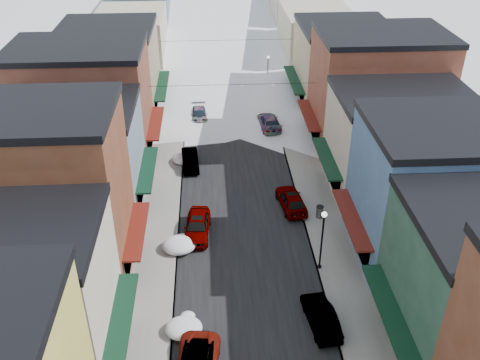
{
  "coord_description": "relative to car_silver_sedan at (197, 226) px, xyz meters",
  "views": [
    {
      "loc": [
        -2.26,
        -9.73,
        25.27
      ],
      "look_at": [
        0.0,
        27.53,
        2.76
      ],
      "focal_mm": 40.0,
      "sensor_mm": 36.0,
      "label": 1
    }
  ],
  "objects": [
    {
      "name": "road",
      "position": [
        3.53,
        35.94,
        -0.8
      ],
      "size": [
        10.0,
        160.0,
        0.01
      ],
      "primitive_type": "cube",
      "color": "black",
      "rests_on": "ground"
    },
    {
      "name": "sidewalk_left",
      "position": [
        -3.07,
        35.94,
        -0.73
      ],
      "size": [
        3.2,
        160.0,
        0.15
      ],
      "primitive_type": "cube",
      "color": "gray",
      "rests_on": "ground"
    },
    {
      "name": "sidewalk_right",
      "position": [
        10.13,
        35.94,
        -0.73
      ],
      "size": [
        3.2,
        160.0,
        0.15
      ],
      "primitive_type": "cube",
      "color": "gray",
      "rests_on": "ground"
    },
    {
      "name": "curb_left",
      "position": [
        -1.52,
        35.94,
        -0.73
      ],
      "size": [
        0.1,
        160.0,
        0.15
      ],
      "primitive_type": "cube",
      "color": "slate",
      "rests_on": "ground"
    },
    {
      "name": "curb_right",
      "position": [
        8.58,
        35.94,
        -0.73
      ],
      "size": [
        0.1,
        160.0,
        0.15
      ],
      "primitive_type": "cube",
      "color": "slate",
      "rests_on": "ground"
    },
    {
      "name": "bldg_l_cream",
      "position": [
        -9.66,
        -11.56,
        3.95
      ],
      "size": [
        11.3,
        8.2,
        9.5
      ],
      "color": "beige",
      "rests_on": "ground"
    },
    {
      "name": "bldg_l_brick_near",
      "position": [
        -10.16,
        -3.56,
        5.45
      ],
      "size": [
        12.3,
        8.2,
        12.5
      ],
      "color": "brown",
      "rests_on": "ground"
    },
    {
      "name": "bldg_l_grayblue",
      "position": [
        -9.66,
        4.94,
        3.7
      ],
      "size": [
        11.3,
        9.2,
        9.0
      ],
      "color": "slate",
      "rests_on": "ground"
    },
    {
      "name": "bldg_l_brick_far",
      "position": [
        -10.66,
        13.94,
        4.7
      ],
      "size": [
        13.3,
        9.2,
        11.0
      ],
      "color": "brown",
      "rests_on": "ground"
    },
    {
      "name": "bldg_l_tan",
      "position": [
        -9.66,
        23.94,
        4.2
      ],
      "size": [
        11.3,
        11.2,
        10.0
      ],
      "color": "#8D785C",
      "rests_on": "ground"
    },
    {
      "name": "bldg_r_blue",
      "position": [
        16.73,
        -3.06,
        4.45
      ],
      "size": [
        11.3,
        9.2,
        10.5
      ],
      "color": "#3D608B",
      "rests_on": "ground"
    },
    {
      "name": "bldg_r_cream",
      "position": [
        17.23,
        5.94,
        3.7
      ],
      "size": [
        12.3,
        9.2,
        9.0
      ],
      "color": "#C2B29C",
      "rests_on": "ground"
    },
    {
      "name": "bldg_r_brick_far",
      "position": [
        17.73,
        14.94,
        4.95
      ],
      "size": [
        13.3,
        9.2,
        11.5
      ],
      "color": "brown",
      "rests_on": "ground"
    },
    {
      "name": "bldg_r_tan",
      "position": [
        16.73,
        24.94,
        3.95
      ],
      "size": [
        11.3,
        11.2,
        9.5
      ],
      "color": "tan",
      "rests_on": "ground"
    },
    {
      "name": "distant_blocks",
      "position": [
        3.53,
        58.94,
        3.19
      ],
      "size": [
        34.0,
        55.0,
        8.0
      ],
      "color": "gray",
      "rests_on": "ground"
    },
    {
      "name": "overhead_cables",
      "position": [
        3.53,
        23.44,
        5.39
      ],
      "size": [
        16.4,
        15.04,
        0.04
      ],
      "color": "black",
      "rests_on": "ground"
    },
    {
      "name": "car_silver_sedan",
      "position": [
        0.0,
        0.0,
        0.0
      ],
      "size": [
        2.3,
        4.89,
        1.62
      ],
      "primitive_type": "imported",
      "rotation": [
        0.0,
        0.0,
        -0.08
      ],
      "color": "#9B9FA3",
      "rests_on": "ground"
    },
    {
      "name": "car_dark_hatch",
      "position": [
        -0.77,
        10.8,
        -0.1
      ],
      "size": [
        1.83,
        4.39,
        1.41
      ],
      "primitive_type": "imported",
      "rotation": [
        0.0,
        0.0,
        0.08
      ],
      "color": "black",
      "rests_on": "ground"
    },
    {
      "name": "car_silver_wagon",
      "position": [
        0.03,
        21.36,
        -0.15
      ],
      "size": [
        2.0,
        4.62,
        1.32
      ],
      "primitive_type": "imported",
      "rotation": [
        0.0,
        0.0,
        0.03
      ],
      "color": "#A1A2A9",
      "rests_on": "ground"
    },
    {
      "name": "car_green_sedan",
      "position": [
        7.8,
        -9.95,
        -0.09
      ],
      "size": [
        2.02,
        4.49,
        1.43
      ],
      "primitive_type": "imported",
      "rotation": [
        0.0,
        0.0,
        3.26
      ],
      "color": "black",
      "rests_on": "ground"
    },
    {
      "name": "car_gray_suv",
      "position": [
        7.83,
        3.29,
        -0.02
      ],
      "size": [
        2.47,
        4.86,
        1.59
      ],
      "primitive_type": "imported",
      "rotation": [
        0.0,
        0.0,
        3.27
      ],
      "color": "#97999F",
      "rests_on": "ground"
    },
    {
      "name": "car_black_sedan",
      "position": [
        7.62,
        18.75,
        -0.05
      ],
      "size": [
        2.59,
        5.42,
        1.52
      ],
      "primitive_type": "imported",
      "rotation": [
        0.0,
        0.0,
        3.23
      ],
      "color": "black",
      "rests_on": "ground"
    },
    {
      "name": "car_lane_silver",
      "position": [
        2.27,
        29.53,
        -0.14
      ],
      "size": [
        1.83,
        4.04,
        1.34
      ],
      "primitive_type": "imported",
      "rotation": [
        0.0,
        0.0,
        -0.06
      ],
      "color": "#AEB2B6",
      "rests_on": "ground"
    },
    {
      "name": "car_lane_white",
      "position": [
        4.63,
        38.8,
        -0.06
      ],
      "size": [
        3.09,
        5.63,
        1.5
      ],
      "primitive_type": "imported",
      "rotation": [
        0.0,
        0.0,
        3.26
      ],
      "color": "white",
      "rests_on": "ground"
    },
    {
      "name": "trash_can",
      "position": [
        9.9,
        1.55,
        -0.13
      ],
      "size": [
        0.61,
        0.61,
        1.04
      ],
      "color": "#515356",
      "rests_on": "sidewalk_right"
    },
    {
      "name": "streetlamp_near",
      "position": [
        8.73,
        -4.64,
        2.36
      ],
      "size": [
        0.4,
        0.4,
        4.79
      ],
      "color": "black",
      "rests_on": "sidewalk_right"
    },
    {
      "name": "streetlamp_far",
      "position": [
        8.73,
        30.94,
        1.86
      ],
      "size": [
        0.33,
        0.33,
        3.99
      ],
      "color": "black",
      "rests_on": "sidewalk_right"
    },
    {
      "name": "snow_pile_near",
      "position": [
        -0.75,
        -10.09,
        -0.34
      ],
      "size": [
        2.3,
        2.62,
        0.98
      ],
      "color": "white",
      "rests_on": "ground"
    },
    {
      "name": "snow_pile_mid",
      "position": [
        -1.35,
        -1.87,
        -0.3
      ],
      "size": [
        2.52,
        2.75,
        1.07
      ],
      "color": "white",
      "rests_on": "ground"
    },
    {
      "name": "snow_pile_far",
      "position": [
        -1.35,
        11.62,
        -0.35
      ],
      "size": [
        2.28,
        2.6,
        0.96
      ],
      "color": "white",
      "rests_on": "ground"
    }
  ]
}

